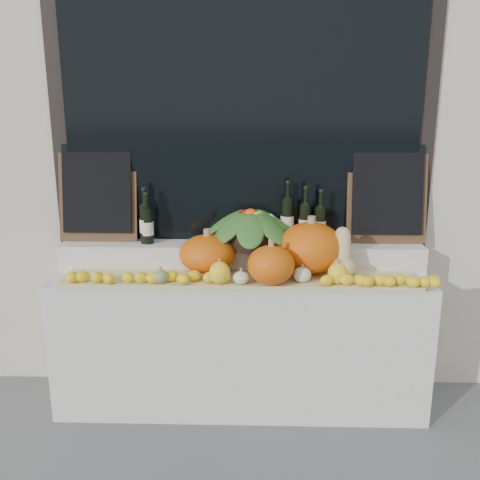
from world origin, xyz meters
The scene contains 18 objects.
storefront_facade centered at (0.00, 2.25, 2.25)m, with size 7.00×0.94×4.50m.
display_sill centered at (0.00, 1.52, 0.44)m, with size 2.30×0.55×0.88m, color silver.
rear_tier centered at (0.00, 1.68, 0.96)m, with size 2.30×0.25×0.16m, color silver.
straw_bedding centered at (0.00, 1.40, 0.89)m, with size 2.10×0.32×0.03m, color tan.
pumpkin_left centered at (-0.20, 1.49, 1.02)m, with size 0.35×0.35×0.23m, color #DC5D0B.
pumpkin_right centered at (0.43, 1.51, 1.06)m, with size 0.39×0.39×0.31m, color #DC5D0B.
pumpkin_center centered at (0.18, 1.29, 1.02)m, with size 0.27×0.27×0.22m, color #DC5D0B.
butternut_squash centered at (0.61, 1.41, 1.03)m, with size 0.15×0.21×0.29m.
decorative_gourds centered at (0.10, 1.29, 0.96)m, with size 1.12×0.16×0.15m.
lemon_heap centered at (0.00, 1.29, 0.94)m, with size 2.20×0.16×0.06m, color yellow, non-canonical shape.
produce_bowl centered at (0.06, 1.66, 1.15)m, with size 0.64×0.64×0.24m.
wine_bottle_far_left centered at (-0.60, 1.66, 1.17)m, with size 0.08×0.08×0.36m.
wine_bottle_near_left centered at (-0.59, 1.66, 1.15)m, with size 0.08×0.08×0.33m.
wine_bottle_tall centered at (0.29, 1.70, 1.19)m, with size 0.08×0.08×0.40m.
wine_bottle_near_right centered at (0.40, 1.67, 1.17)m, with size 0.08×0.08×0.37m.
wine_bottle_far_right centered at (0.50, 1.67, 1.16)m, with size 0.08×0.08×0.35m.
chalkboard_left centered at (-0.92, 1.74, 1.36)m, with size 0.50×0.13×0.61m.
chalkboard_right centered at (0.92, 1.74, 1.36)m, with size 0.50×0.13×0.61m.
Camera 1 is at (0.09, -1.61, 1.93)m, focal length 40.00 mm.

